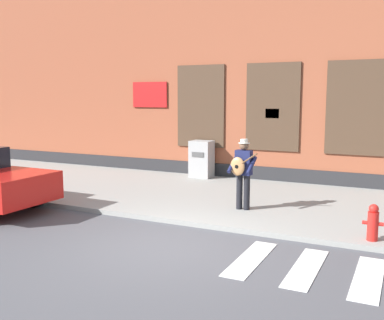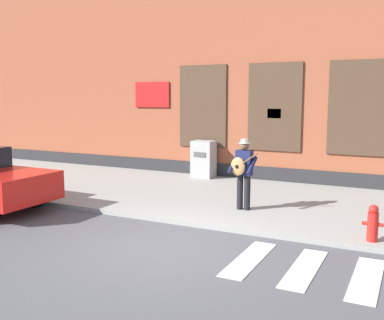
{
  "view_description": "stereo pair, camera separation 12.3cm",
  "coord_description": "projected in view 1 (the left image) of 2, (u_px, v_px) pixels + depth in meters",
  "views": [
    {
      "loc": [
        3.95,
        -7.12,
        2.8
      ],
      "look_at": [
        -0.32,
        1.66,
        1.42
      ],
      "focal_mm": 42.0,
      "sensor_mm": 36.0,
      "label": 1
    },
    {
      "loc": [
        4.06,
        -7.06,
        2.8
      ],
      "look_at": [
        -0.32,
        1.66,
        1.42
      ],
      "focal_mm": 42.0,
      "sensor_mm": 36.0,
      "label": 2
    }
  ],
  "objects": [
    {
      "name": "utility_box",
      "position": [
        202.0,
        159.0,
        15.05
      ],
      "size": [
        0.71,
        0.6,
        1.23
      ],
      "color": "#9E9E9E",
      "rests_on": "sidewalk"
    },
    {
      "name": "fire_hydrant",
      "position": [
        373.0,
        223.0,
        8.41
      ],
      "size": [
        0.38,
        0.2,
        0.7
      ],
      "color": "red",
      "rests_on": "sidewalk"
    },
    {
      "name": "sidewalk",
      "position": [
        242.0,
        199.0,
        12.1
      ],
      "size": [
        28.0,
        5.51,
        0.11
      ],
      "color": "gray",
      "rests_on": "ground"
    },
    {
      "name": "building_backdrop",
      "position": [
        289.0,
        75.0,
        15.84
      ],
      "size": [
        28.0,
        4.06,
        7.13
      ],
      "color": "brown",
      "rests_on": "ground"
    },
    {
      "name": "ground_plane",
      "position": [
        169.0,
        247.0,
        8.44
      ],
      "size": [
        160.0,
        160.0,
        0.0
      ],
      "primitive_type": "plane",
      "color": "#4C4C51"
    },
    {
      "name": "busker",
      "position": [
        243.0,
        170.0,
        10.65
      ],
      "size": [
        0.71,
        0.54,
        1.7
      ],
      "color": "black",
      "rests_on": "sidewalk"
    }
  ]
}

